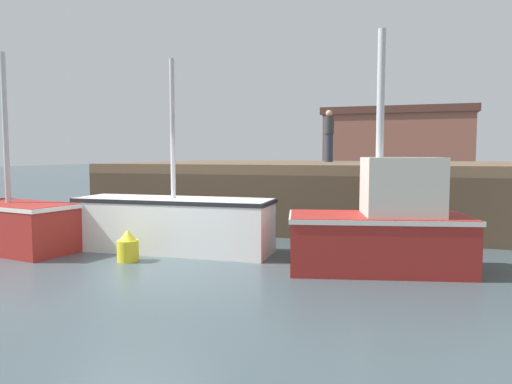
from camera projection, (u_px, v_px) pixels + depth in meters
The scene contains 8 objects.
ground at pixel (132, 273), 8.29m from camera, with size 120.00×160.00×0.10m.
pier at pixel (347, 172), 14.28m from camera, with size 13.19×8.04×1.77m.
fishing_boat_near_left at pixel (5, 219), 10.12m from camera, with size 3.41×1.96×4.12m.
fishing_boat_near_right at pixel (174, 223), 9.84m from camera, with size 4.17×1.24×3.95m.
fishing_boat_mid at pixel (383, 227), 8.21m from camera, with size 3.30×2.02×4.12m.
dockworker at pixel (329, 136), 15.96m from camera, with size 0.34×0.34×1.74m.
warehouse at pixel (397, 146), 35.46m from camera, with size 10.40×7.14×5.33m.
mooring_buoy_foreground at pixel (128, 247), 8.96m from camera, with size 0.41×0.41×0.60m.
Camera 1 is at (4.49, -7.15, 2.01)m, focal length 33.35 mm.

